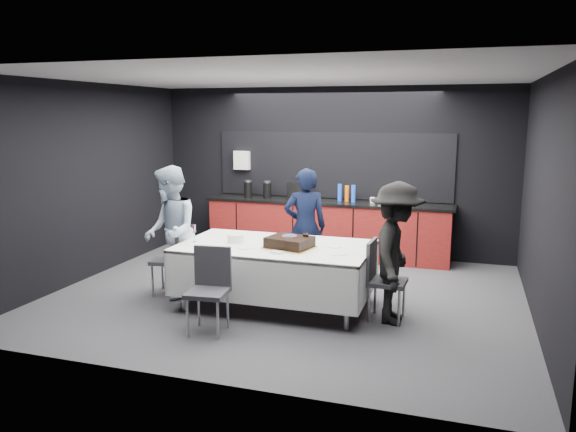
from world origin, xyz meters
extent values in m
plane|color=#3F3F43|center=(0.00, 0.00, 0.00)|extent=(6.00, 6.00, 0.00)
cube|color=white|center=(0.00, 0.00, 2.80)|extent=(6.00, 5.00, 0.04)
cube|color=black|center=(0.00, 2.50, 1.40)|extent=(6.00, 0.04, 2.80)
cube|color=black|center=(0.00, -2.50, 1.40)|extent=(6.00, 0.04, 2.80)
cube|color=black|center=(-3.00, 0.00, 1.40)|extent=(0.04, 5.00, 2.80)
cube|color=black|center=(3.00, 0.00, 1.40)|extent=(0.04, 5.00, 2.80)
cube|color=maroon|center=(0.00, 2.20, 0.45)|extent=(4.00, 0.60, 0.90)
cube|color=black|center=(0.00, 2.20, 0.92)|extent=(4.10, 0.64, 0.04)
cube|color=black|center=(0.00, 2.48, 1.50)|extent=(4.00, 0.03, 1.10)
cube|color=white|center=(-1.60, 2.43, 1.55)|extent=(0.28, 0.12, 0.32)
cylinder|color=black|center=(-1.40, 2.20, 1.07)|extent=(0.14, 0.14, 0.26)
cylinder|color=black|center=(-1.05, 2.20, 1.07)|extent=(0.14, 0.14, 0.26)
cube|color=black|center=(-0.50, 2.20, 1.09)|extent=(0.32, 0.24, 0.30)
cylinder|color=blue|center=(0.20, 2.25, 1.08)|extent=(0.07, 0.07, 0.28)
cylinder|color=orange|center=(0.32, 2.25, 1.07)|extent=(0.07, 0.07, 0.26)
cylinder|color=blue|center=(0.44, 2.18, 1.08)|extent=(0.07, 0.07, 0.28)
cylinder|color=white|center=(0.75, 2.20, 0.98)|extent=(0.08, 0.08, 0.09)
cylinder|color=white|center=(0.88, 2.20, 0.98)|extent=(0.08, 0.08, 0.09)
cylinder|color=white|center=(1.00, 2.20, 0.98)|extent=(0.08, 0.08, 0.09)
cylinder|color=#99999E|center=(-1.40, 2.20, 1.21)|extent=(0.12, 0.12, 0.03)
cylinder|color=#99999E|center=(-1.05, 2.20, 1.21)|extent=(0.12, 0.12, 0.03)
cylinder|color=#99999E|center=(-1.00, -0.90, 0.38)|extent=(0.06, 0.06, 0.75)
cylinder|color=#99999E|center=(-1.00, 0.10, 0.38)|extent=(0.06, 0.06, 0.75)
cylinder|color=#99999E|center=(1.00, -0.90, 0.38)|extent=(0.06, 0.06, 0.75)
cylinder|color=#99999E|center=(1.00, 0.10, 0.38)|extent=(0.06, 0.06, 0.75)
cube|color=silver|center=(0.00, -0.40, 0.76)|extent=(2.32, 1.32, 0.04)
cube|color=silver|center=(0.00, -1.05, 0.49)|extent=(2.32, 0.02, 0.55)
cube|color=silver|center=(0.00, 0.25, 0.49)|extent=(2.32, 0.02, 0.55)
cube|color=silver|center=(-1.15, -0.40, 0.49)|extent=(0.02, 1.32, 0.55)
cube|color=silver|center=(1.15, -0.40, 0.49)|extent=(0.02, 1.32, 0.55)
cube|color=gold|center=(0.21, -0.50, 0.79)|extent=(0.62, 0.55, 0.01)
cube|color=black|center=(0.21, -0.50, 0.85)|extent=(0.57, 0.50, 0.11)
cube|color=black|center=(0.21, -0.50, 0.91)|extent=(0.57, 0.50, 0.01)
cylinder|color=#E15312|center=(0.19, -0.44, 0.91)|extent=(0.18, 0.18, 0.00)
cylinder|color=#1651A9|center=(0.19, -0.44, 0.92)|extent=(0.15, 0.15, 0.01)
sphere|color=black|center=(0.39, -0.38, 0.93)|extent=(0.04, 0.04, 0.04)
sphere|color=black|center=(0.41, -0.42, 0.93)|extent=(0.04, 0.04, 0.04)
sphere|color=black|center=(0.37, -0.42, 0.93)|extent=(0.04, 0.04, 0.04)
cylinder|color=white|center=(-0.52, -0.42, 0.83)|extent=(0.20, 0.20, 0.10)
cylinder|color=white|center=(-0.28, -0.64, 0.78)|extent=(0.20, 0.20, 0.01)
cylinder|color=white|center=(0.70, -0.28, 0.78)|extent=(0.19, 0.19, 0.01)
cylinder|color=white|center=(0.83, -0.61, 0.78)|extent=(0.21, 0.21, 0.01)
cylinder|color=white|center=(0.14, 0.02, 0.78)|extent=(0.19, 0.19, 0.01)
cube|color=white|center=(0.16, -0.79, 0.79)|extent=(0.16, 0.13, 0.02)
cylinder|color=white|center=(-1.01, -0.57, 0.78)|extent=(0.06, 0.06, 0.00)
cylinder|color=white|center=(-1.01, -0.57, 0.84)|extent=(0.01, 0.01, 0.12)
cylinder|color=white|center=(-1.01, -0.57, 0.95)|extent=(0.05, 0.05, 0.10)
cube|color=#2F2F35|center=(-1.50, -0.36, 0.45)|extent=(0.48, 0.48, 0.05)
cube|color=#2F2F35|center=(-1.31, -0.33, 0.70)|extent=(0.10, 0.42, 0.45)
cylinder|color=#99999E|center=(-1.69, -0.22, 0.22)|extent=(0.03, 0.03, 0.44)
cylinder|color=#99999E|center=(-1.64, -0.56, 0.22)|extent=(0.03, 0.03, 0.44)
cylinder|color=#99999E|center=(-1.36, -0.17, 0.22)|extent=(0.03, 0.03, 0.44)
cylinder|color=#99999E|center=(-1.31, -0.51, 0.22)|extent=(0.03, 0.03, 0.44)
cube|color=#2F2F35|center=(1.38, -0.44, 0.45)|extent=(0.44, 0.44, 0.05)
cube|color=#2F2F35|center=(1.19, -0.43, 0.70)|extent=(0.06, 0.42, 0.45)
cylinder|color=#99999E|center=(1.54, -0.62, 0.22)|extent=(0.03, 0.03, 0.44)
cylinder|color=#99999E|center=(1.55, -0.28, 0.22)|extent=(0.03, 0.03, 0.44)
cylinder|color=#99999E|center=(1.20, -0.60, 0.22)|extent=(0.03, 0.03, 0.44)
cylinder|color=#99999E|center=(1.21, -0.26, 0.22)|extent=(0.03, 0.03, 0.44)
cube|color=#2F2F35|center=(-0.42, -1.44, 0.45)|extent=(0.46, 0.46, 0.05)
cube|color=#2F2F35|center=(-0.44, -1.25, 0.70)|extent=(0.42, 0.08, 0.45)
cylinder|color=#99999E|center=(-0.57, -1.63, 0.22)|extent=(0.03, 0.03, 0.44)
cylinder|color=#99999E|center=(-0.23, -1.59, 0.22)|extent=(0.03, 0.03, 0.44)
cylinder|color=#99999E|center=(-0.60, -1.29, 0.22)|extent=(0.03, 0.03, 0.44)
cylinder|color=#99999E|center=(-0.27, -1.25, 0.22)|extent=(0.03, 0.03, 0.44)
imported|color=black|center=(0.09, 0.61, 0.81)|extent=(0.70, 0.59, 1.63)
imported|color=#9EB2C7|center=(-1.42, -0.44, 0.85)|extent=(1.00, 1.05, 1.71)
imported|color=black|center=(1.47, -0.48, 0.81)|extent=(0.63, 1.06, 1.62)
camera|label=1|loc=(2.20, -6.70, 2.35)|focal=35.00mm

